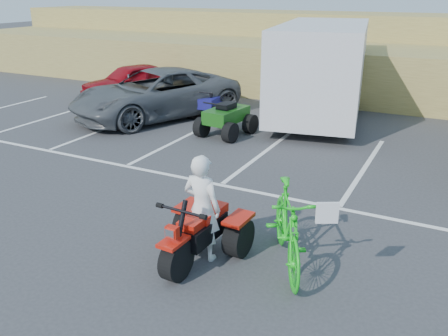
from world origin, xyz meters
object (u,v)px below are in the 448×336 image
at_px(rider, 202,208).
at_px(quad_atv_green, 226,135).
at_px(cargo_trailer, 321,68).
at_px(quad_atv_blue, 210,116).
at_px(red_trike_atv, 198,260).
at_px(green_dirt_bike, 287,227).
at_px(red_car, 132,81).
at_px(grey_pickup, 156,94).

distance_m(rider, quad_atv_green, 7.11).
distance_m(cargo_trailer, quad_atv_blue, 4.13).
bearing_deg(rider, red_trike_atv, 90.00).
relative_size(green_dirt_bike, cargo_trailer, 0.32).
bearing_deg(quad_atv_green, red_car, 160.09).
bearing_deg(quad_atv_blue, quad_atv_green, -53.26).
bearing_deg(quad_atv_blue, grey_pickup, -154.92).
bearing_deg(grey_pickup, quad_atv_green, 9.55).
distance_m(red_car, quad_atv_green, 6.50).
relative_size(grey_pickup, red_car, 1.45).
distance_m(red_trike_atv, grey_pickup, 9.55).
bearing_deg(rider, quad_atv_green, -63.76).
bearing_deg(red_car, cargo_trailer, 26.40).
xyz_separation_m(grey_pickup, cargo_trailer, (5.00, 2.53, 0.88)).
relative_size(green_dirt_bike, quad_atv_blue, 1.51).
height_order(quad_atv_blue, quad_atv_green, quad_atv_green).
bearing_deg(quad_atv_green, rider, -59.54).
distance_m(rider, green_dirt_bike, 1.39).
bearing_deg(cargo_trailer, quad_atv_blue, -164.71).
xyz_separation_m(red_trike_atv, quad_atv_blue, (-4.33, 8.35, 0.00)).
height_order(red_trike_atv, green_dirt_bike, green_dirt_bike).
height_order(red_trike_atv, quad_atv_blue, red_trike_atv).
xyz_separation_m(red_trike_atv, green_dirt_bike, (1.33, 0.54, 0.68)).
xyz_separation_m(red_trike_atv, red_car, (-8.58, 9.53, 0.69)).
relative_size(red_car, quad_atv_blue, 2.71).
bearing_deg(red_car, green_dirt_bike, -19.13).
xyz_separation_m(red_car, cargo_trailer, (7.65, 0.44, 1.00)).
distance_m(quad_atv_blue, quad_atv_green, 2.30).
bearing_deg(red_trike_atv, rider, 90.00).
bearing_deg(quad_atv_blue, red_trike_atv, -67.00).
xyz_separation_m(green_dirt_bike, quad_atv_blue, (-5.65, 7.81, -0.68)).
relative_size(grey_pickup, quad_atv_blue, 3.92).
height_order(cargo_trailer, quad_atv_blue, cargo_trailer).
xyz_separation_m(red_car, quad_atv_blue, (4.25, -1.18, -0.69)).
distance_m(rider, red_car, 12.72).
xyz_separation_m(green_dirt_bike, cargo_trailer, (-2.25, 9.43, 1.01)).
bearing_deg(quad_atv_green, cargo_trailer, 67.58).
distance_m(rider, cargo_trailer, 9.90).
relative_size(cargo_trailer, quad_atv_blue, 4.71).
xyz_separation_m(rider, grey_pickup, (-5.94, 7.29, -0.08)).
xyz_separation_m(green_dirt_bike, quad_atv_green, (-4.14, 6.08, -0.68)).
xyz_separation_m(rider, red_car, (-8.59, 9.38, -0.20)).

